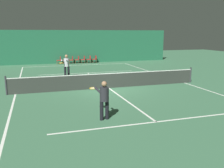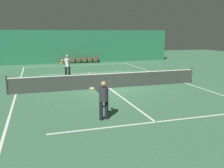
{
  "view_description": "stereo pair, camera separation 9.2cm",
  "coord_description": "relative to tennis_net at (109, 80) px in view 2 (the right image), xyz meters",
  "views": [
    {
      "loc": [
        -4.41,
        -14.66,
        3.39
      ],
      "look_at": [
        -0.74,
        -3.03,
        0.89
      ],
      "focal_mm": 40.0,
      "sensor_mm": 36.0,
      "label": 1
    },
    {
      "loc": [
        -4.32,
        -14.69,
        3.39
      ],
      "look_at": [
        -0.74,
        -3.03,
        0.89
      ],
      "focal_mm": 40.0,
      "sensor_mm": 36.0,
      "label": 2
    }
  ],
  "objects": [
    {
      "name": "ground_plane",
      "position": [
        0.0,
        0.0,
        -0.51
      ],
      "size": [
        60.0,
        60.0,
        0.0
      ],
      "primitive_type": "plane",
      "color": "#386647"
    },
    {
      "name": "backdrop_curtain",
      "position": [
        0.0,
        14.06,
        1.35
      ],
      "size": [
        23.0,
        0.12,
        3.72
      ],
      "color": "#1E5B3D",
      "rests_on": "ground"
    },
    {
      "name": "court_line_baseline_far",
      "position": [
        0.0,
        11.9,
        -0.51
      ],
      "size": [
        11.0,
        0.1,
        0.0
      ],
      "color": "silver",
      "rests_on": "ground"
    },
    {
      "name": "court_line_service_far",
      "position": [
        0.0,
        6.4,
        -0.51
      ],
      "size": [
        8.25,
        0.1,
        0.0
      ],
      "color": "silver",
      "rests_on": "ground"
    },
    {
      "name": "court_line_service_near",
      "position": [
        0.0,
        -6.4,
        -0.51
      ],
      "size": [
        8.25,
        0.1,
        0.0
      ],
      "color": "silver",
      "rests_on": "ground"
    },
    {
      "name": "court_line_sideline_left",
      "position": [
        -5.5,
        0.0,
        -0.51
      ],
      "size": [
        0.1,
        23.8,
        0.0
      ],
      "color": "silver",
      "rests_on": "ground"
    },
    {
      "name": "court_line_sideline_right",
      "position": [
        5.5,
        0.0,
        -0.51
      ],
      "size": [
        0.1,
        23.8,
        0.0
      ],
      "color": "silver",
      "rests_on": "ground"
    },
    {
      "name": "court_line_centre",
      "position": [
        0.0,
        0.0,
        -0.51
      ],
      "size": [
        0.1,
        12.8,
        0.0
      ],
      "color": "silver",
      "rests_on": "ground"
    },
    {
      "name": "tennis_net",
      "position": [
        0.0,
        0.0,
        0.0
      ],
      "size": [
        12.0,
        0.1,
        1.07
      ],
      "color": "#2D332D",
      "rests_on": "ground"
    },
    {
      "name": "player_near",
      "position": [
        -1.86,
        -5.48,
        0.4
      ],
      "size": [
        0.63,
        1.35,
        1.56
      ],
      "rotation": [
        0.0,
        0.0,
        1.8
      ],
      "color": "black",
      "rests_on": "ground"
    },
    {
      "name": "player_far",
      "position": [
        -2.02,
        4.57,
        0.52
      ],
      "size": [
        1.03,
        1.39,
        1.78
      ],
      "rotation": [
        0.0,
        0.0,
        -2.1
      ],
      "color": "black",
      "rests_on": "ground"
    },
    {
      "name": "courtside_chair_0",
      "position": [
        -1.67,
        13.51,
        -0.03
      ],
      "size": [
        0.44,
        0.44,
        0.84
      ],
      "rotation": [
        0.0,
        0.0,
        -1.57
      ],
      "color": "brown",
      "rests_on": "ground"
    },
    {
      "name": "courtside_chair_1",
      "position": [
        -0.99,
        13.51,
        -0.03
      ],
      "size": [
        0.44,
        0.44,
        0.84
      ],
      "rotation": [
        0.0,
        0.0,
        -1.57
      ],
      "color": "brown",
      "rests_on": "ground"
    },
    {
      "name": "courtside_chair_2",
      "position": [
        -0.31,
        13.51,
        -0.03
      ],
      "size": [
        0.44,
        0.44,
        0.84
      ],
      "rotation": [
        0.0,
        0.0,
        -1.57
      ],
      "color": "brown",
      "rests_on": "ground"
    },
    {
      "name": "courtside_chair_3",
      "position": [
        0.37,
        13.51,
        -0.03
      ],
      "size": [
        0.44,
        0.44,
        0.84
      ],
      "rotation": [
        0.0,
        0.0,
        -1.57
      ],
      "color": "brown",
      "rests_on": "ground"
    },
    {
      "name": "courtside_chair_4",
      "position": [
        1.04,
        13.51,
        -0.03
      ],
      "size": [
        0.44,
        0.44,
        0.84
      ],
      "rotation": [
        0.0,
        0.0,
        -1.57
      ],
      "color": "brown",
      "rests_on": "ground"
    },
    {
      "name": "courtside_chair_5",
      "position": [
        1.72,
        13.51,
        -0.03
      ],
      "size": [
        0.44,
        0.44,
        0.84
      ],
      "rotation": [
        0.0,
        0.0,
        -1.57
      ],
      "color": "brown",
      "rests_on": "ground"
    },
    {
      "name": "courtside_chair_6",
      "position": [
        2.4,
        13.51,
        -0.03
      ],
      "size": [
        0.44,
        0.44,
        0.84
      ],
      "rotation": [
        0.0,
        0.0,
        -1.57
      ],
      "color": "brown",
      "rests_on": "ground"
    }
  ]
}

